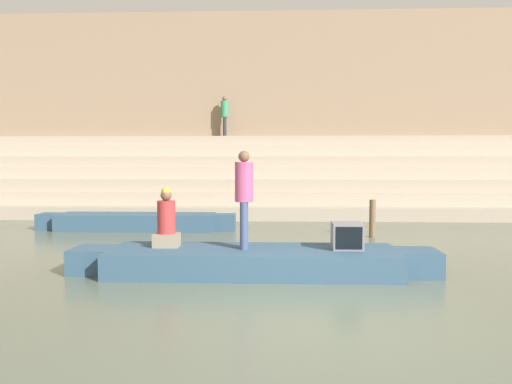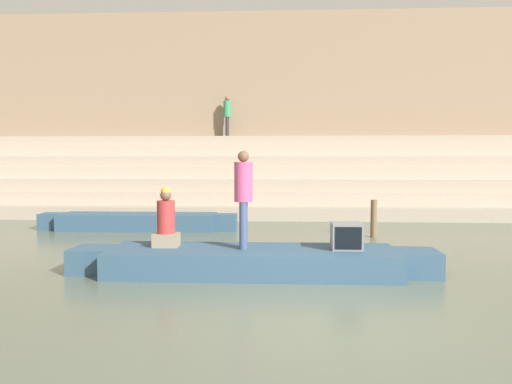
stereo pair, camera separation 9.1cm
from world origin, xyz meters
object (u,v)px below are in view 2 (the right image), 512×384
object	(u,v)px
person_rowing	(166,222)
person_standing	(243,192)
person_on_steps	(227,113)
tv_set	(347,236)
moored_boat_shore	(138,221)
rowboat_main	(252,260)
mooring_post	(374,219)

from	to	relation	value
person_rowing	person_standing	bearing A→B (deg)	-7.71
person_standing	person_on_steps	bearing A→B (deg)	88.42
person_standing	tv_set	xyz separation A→B (m)	(1.77, 0.03, -0.75)
moored_boat_shore	person_on_steps	bearing A→B (deg)	80.04
person_standing	rowboat_main	bearing A→B (deg)	-18.95
moored_boat_shore	mooring_post	distance (m)	6.41
moored_boat_shore	person_standing	bearing A→B (deg)	-52.61
rowboat_main	person_on_steps	bearing A→B (deg)	100.84
mooring_post	person_standing	bearing A→B (deg)	-125.92
moored_boat_shore	mooring_post	world-z (taller)	mooring_post
mooring_post	person_on_steps	size ratio (longest dim) A/B	0.58
mooring_post	moored_boat_shore	bearing A→B (deg)	170.58
moored_boat_shore	tv_set	bearing A→B (deg)	-40.67
person_standing	mooring_post	size ratio (longest dim) A/B	1.77
person_rowing	tv_set	bearing A→B (deg)	-4.61
tv_set	person_on_steps	distance (m)	12.88
person_standing	tv_set	size ratio (longest dim) A/B	3.24
person_rowing	mooring_post	xyz separation A→B (m)	(4.34, 3.99, -0.38)
rowboat_main	moored_boat_shore	world-z (taller)	moored_boat_shore
person_standing	moored_boat_shore	size ratio (longest dim) A/B	0.30
person_standing	moored_boat_shore	world-z (taller)	person_standing
rowboat_main	moored_boat_shore	size ratio (longest dim) A/B	1.14
tv_set	moored_boat_shore	bearing A→B (deg)	133.93
person_rowing	person_on_steps	xyz separation A→B (m)	(-0.22, 11.94, 2.99)
mooring_post	person_on_steps	distance (m)	9.76
person_standing	person_on_steps	world-z (taller)	person_on_steps
rowboat_main	person_rowing	xyz separation A→B (m)	(-1.53, 0.14, 0.63)
tv_set	mooring_post	xyz separation A→B (m)	(1.20, 4.07, -0.18)
rowboat_main	person_rowing	distance (m)	1.66
rowboat_main	person_on_steps	size ratio (longest dim) A/B	3.86
person_standing	mooring_post	distance (m)	5.15
tv_set	moored_boat_shore	xyz separation A→B (m)	(-5.12, 5.12, -0.42)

